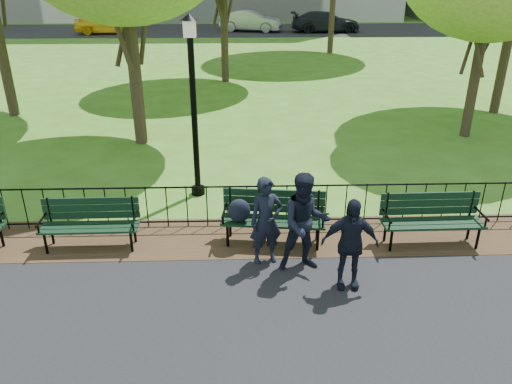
{
  "coord_description": "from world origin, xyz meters",
  "views": [
    {
      "loc": [
        -1.12,
        -6.99,
        4.89
      ],
      "look_at": [
        -0.83,
        1.5,
        0.99
      ],
      "focal_mm": 35.0,
      "sensor_mm": 36.0,
      "label": 1
    }
  ],
  "objects_px": {
    "taxi": "(105,23)",
    "park_bench_left_a": "(90,218)",
    "park_bench_right_a": "(431,214)",
    "person_mid": "(305,223)",
    "person_left": "(266,221)",
    "lamppost": "(193,102)",
    "sedan_silver": "(251,21)",
    "person_right": "(350,244)",
    "sedan_dark": "(326,22)",
    "park_bench_main": "(260,211)"
  },
  "relations": [
    {
      "from": "person_mid",
      "to": "taxi",
      "type": "bearing_deg",
      "value": 103.21
    },
    {
      "from": "park_bench_left_a",
      "to": "sedan_silver",
      "type": "xyz_separation_m",
      "value": [
        3.77,
        32.65,
        0.22
      ]
    },
    {
      "from": "person_left",
      "to": "sedan_dark",
      "type": "relative_size",
      "value": 0.31
    },
    {
      "from": "park_bench_left_a",
      "to": "person_mid",
      "type": "xyz_separation_m",
      "value": [
        3.89,
        -0.9,
        0.32
      ]
    },
    {
      "from": "person_left",
      "to": "sedan_silver",
      "type": "relative_size",
      "value": 0.34
    },
    {
      "from": "park_bench_main",
      "to": "park_bench_right_a",
      "type": "bearing_deg",
      "value": 4.72
    },
    {
      "from": "park_bench_left_a",
      "to": "person_mid",
      "type": "distance_m",
      "value": 4.01
    },
    {
      "from": "sedan_silver",
      "to": "park_bench_right_a",
      "type": "bearing_deg",
      "value": -160.74
    },
    {
      "from": "park_bench_right_a",
      "to": "lamppost",
      "type": "distance_m",
      "value": 5.38
    },
    {
      "from": "park_bench_left_a",
      "to": "person_right",
      "type": "distance_m",
      "value": 4.77
    },
    {
      "from": "park_bench_main",
      "to": "taxi",
      "type": "bearing_deg",
      "value": 114.84
    },
    {
      "from": "park_bench_left_a",
      "to": "sedan_dark",
      "type": "distance_m",
      "value": 33.57
    },
    {
      "from": "park_bench_right_a",
      "to": "lamppost",
      "type": "xyz_separation_m",
      "value": [
        -4.56,
        2.38,
        1.56
      ]
    },
    {
      "from": "person_mid",
      "to": "sedan_silver",
      "type": "distance_m",
      "value": 33.55
    },
    {
      "from": "person_mid",
      "to": "person_right",
      "type": "height_order",
      "value": "person_mid"
    },
    {
      "from": "park_bench_left_a",
      "to": "park_bench_right_a",
      "type": "height_order",
      "value": "park_bench_right_a"
    },
    {
      "from": "park_bench_right_a",
      "to": "taxi",
      "type": "xyz_separation_m",
      "value": [
        -13.64,
        31.68,
        0.16
      ]
    },
    {
      "from": "person_left",
      "to": "person_right",
      "type": "bearing_deg",
      "value": -44.15
    },
    {
      "from": "park_bench_main",
      "to": "person_left",
      "type": "relative_size",
      "value": 1.24
    },
    {
      "from": "person_mid",
      "to": "person_right",
      "type": "distance_m",
      "value": 0.86
    },
    {
      "from": "lamppost",
      "to": "park_bench_left_a",
      "type": "bearing_deg",
      "value": -128.55
    },
    {
      "from": "sedan_silver",
      "to": "park_bench_main",
      "type": "bearing_deg",
      "value": -166.36
    },
    {
      "from": "sedan_silver",
      "to": "person_right",
      "type": "bearing_deg",
      "value": -164.0
    },
    {
      "from": "person_right",
      "to": "sedan_dark",
      "type": "xyz_separation_m",
      "value": [
        5.03,
        33.62,
        -0.02
      ]
    },
    {
      "from": "lamppost",
      "to": "person_mid",
      "type": "height_order",
      "value": "lamppost"
    },
    {
      "from": "park_bench_right_a",
      "to": "person_mid",
      "type": "relative_size",
      "value": 1.07
    },
    {
      "from": "park_bench_right_a",
      "to": "sedan_dark",
      "type": "relative_size",
      "value": 0.36
    },
    {
      "from": "sedan_silver",
      "to": "sedan_dark",
      "type": "distance_m",
      "value": 5.82
    },
    {
      "from": "park_bench_main",
      "to": "lamppost",
      "type": "xyz_separation_m",
      "value": [
        -1.35,
        2.27,
        1.5
      ]
    },
    {
      "from": "park_bench_right_a",
      "to": "sedan_silver",
      "type": "xyz_separation_m",
      "value": [
        -2.61,
        32.75,
        0.19
      ]
    },
    {
      "from": "lamppost",
      "to": "person_left",
      "type": "xyz_separation_m",
      "value": [
        1.42,
        -2.95,
        -1.35
      ]
    },
    {
      "from": "park_bench_right_a",
      "to": "person_mid",
      "type": "bearing_deg",
      "value": -163.16
    },
    {
      "from": "sedan_silver",
      "to": "taxi",
      "type": "bearing_deg",
      "value": 110.25
    },
    {
      "from": "park_bench_right_a",
      "to": "sedan_dark",
      "type": "height_order",
      "value": "sedan_dark"
    },
    {
      "from": "sedan_dark",
      "to": "person_right",
      "type": "bearing_deg",
      "value": 169.91
    },
    {
      "from": "sedan_dark",
      "to": "lamppost",
      "type": "bearing_deg",
      "value": 163.87
    },
    {
      "from": "park_bench_left_a",
      "to": "sedan_silver",
      "type": "height_order",
      "value": "sedan_silver"
    },
    {
      "from": "park_bench_main",
      "to": "sedan_dark",
      "type": "xyz_separation_m",
      "value": [
        6.4,
        32.17,
        0.11
      ]
    },
    {
      "from": "taxi",
      "to": "park_bench_left_a",
      "type": "bearing_deg",
      "value": -169.72
    },
    {
      "from": "person_mid",
      "to": "sedan_dark",
      "type": "distance_m",
      "value": 33.56
    },
    {
      "from": "person_right",
      "to": "taxi",
      "type": "bearing_deg",
      "value": 112.72
    },
    {
      "from": "person_left",
      "to": "taxi",
      "type": "distance_m",
      "value": 33.91
    },
    {
      "from": "lamppost",
      "to": "person_right",
      "type": "distance_m",
      "value": 4.82
    },
    {
      "from": "park_bench_main",
      "to": "sedan_dark",
      "type": "relative_size",
      "value": 0.38
    },
    {
      "from": "person_left",
      "to": "sedan_silver",
      "type": "distance_m",
      "value": 33.32
    },
    {
      "from": "person_left",
      "to": "lamppost",
      "type": "bearing_deg",
      "value": 102.73
    },
    {
      "from": "person_mid",
      "to": "person_right",
      "type": "bearing_deg",
      "value": -46.01
    },
    {
      "from": "park_bench_right_a",
      "to": "person_right",
      "type": "bearing_deg",
      "value": -144.69
    },
    {
      "from": "park_bench_left_a",
      "to": "person_left",
      "type": "relative_size",
      "value": 1.12
    },
    {
      "from": "park_bench_left_a",
      "to": "lamppost",
      "type": "height_order",
      "value": "lamppost"
    }
  ]
}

